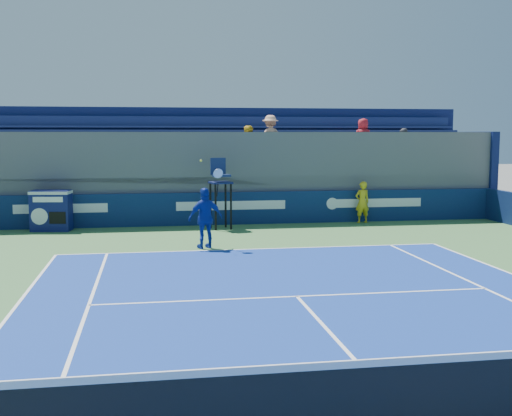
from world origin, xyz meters
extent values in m
imported|color=gold|center=(4.88, 16.72, 0.79)|extent=(0.61, 0.45, 1.55)
cube|color=white|center=(0.00, 11.88, 0.02)|extent=(10.97, 0.07, 0.00)
cube|color=white|center=(0.00, 6.40, 0.02)|extent=(8.23, 0.07, 0.00)
cube|color=black|center=(0.00, 0.00, 0.50)|extent=(11.57, 0.02, 0.92)
cube|color=white|center=(0.00, 0.00, 0.98)|extent=(11.57, 0.03, 0.08)
cube|color=#0D1E4A|center=(0.00, 17.10, 0.60)|extent=(20.40, 0.20, 1.20)
cube|color=white|center=(-6.00, 17.00, 0.72)|extent=(3.20, 0.01, 0.32)
cube|color=white|center=(0.00, 17.00, 0.72)|extent=(4.00, 0.01, 0.32)
cube|color=white|center=(5.50, 17.00, 0.72)|extent=(3.60, 0.01, 0.32)
cylinder|color=white|center=(3.80, 16.99, 0.72)|extent=(0.44, 0.01, 0.44)
cube|color=#101653|center=(-6.26, 16.56, 0.70)|extent=(1.38, 0.87, 1.40)
cube|color=silver|center=(-6.26, 16.56, 1.33)|extent=(1.40, 0.89, 0.10)
cylinder|color=silver|center=(-6.60, 16.25, 0.55)|extent=(0.56, 0.09, 0.56)
cube|color=black|center=(-6.01, 16.17, 0.50)|extent=(0.55, 0.09, 0.40)
cube|color=white|center=(-6.30, 16.21, 1.12)|extent=(0.99, 0.14, 0.18)
cylinder|color=black|center=(-0.70, 15.73, 0.80)|extent=(0.08, 0.08, 1.60)
cylinder|color=black|center=(-0.16, 15.85, 0.80)|extent=(0.08, 0.08, 1.60)
cylinder|color=black|center=(-0.83, 16.27, 0.80)|extent=(0.08, 0.08, 1.60)
cylinder|color=black|center=(-0.28, 16.40, 0.80)|extent=(0.08, 0.08, 1.60)
cube|color=#0E1648|center=(-0.49, 16.06, 1.63)|extent=(0.84, 0.84, 0.06)
cube|color=#14204D|center=(-0.47, 15.96, 1.88)|extent=(0.64, 0.56, 0.08)
cube|color=#14214D|center=(-0.55, 16.31, 2.18)|extent=(0.55, 0.18, 0.60)
imported|color=#122B96|center=(-1.35, 12.28, 0.89)|extent=(1.11, 0.71, 1.76)
cylinder|color=black|center=(-0.99, 12.30, 1.70)|extent=(0.06, 0.16, 0.39)
torus|color=silver|center=(-0.98, 12.23, 2.18)|extent=(0.31, 0.17, 0.29)
cylinder|color=white|center=(-0.98, 12.23, 2.18)|extent=(0.26, 0.13, 0.24)
sphere|color=yellow|center=(-1.47, 12.15, 2.55)|extent=(0.07, 0.07, 0.07)
cube|color=#505055|center=(0.00, 19.00, 1.69)|extent=(20.40, 3.60, 3.38)
cube|color=#505055|center=(0.00, 17.65, 1.48)|extent=(20.40, 0.90, 0.55)
cube|color=#152150|center=(0.00, 17.55, 1.95)|extent=(20.00, 0.45, 0.08)
cube|color=#152150|center=(0.00, 17.80, 2.15)|extent=(20.00, 0.06, 0.45)
cube|color=#505055|center=(0.00, 18.55, 2.02)|extent=(20.40, 0.90, 0.55)
cube|color=#152150|center=(0.00, 18.45, 2.50)|extent=(20.00, 0.45, 0.08)
cube|color=#152150|center=(0.00, 18.70, 2.70)|extent=(20.00, 0.06, 0.45)
cube|color=#505055|center=(0.00, 19.45, 2.58)|extent=(20.40, 0.90, 0.55)
cube|color=#152150|center=(0.00, 19.35, 3.05)|extent=(20.00, 0.45, 0.08)
cube|color=#152150|center=(0.00, 19.60, 3.25)|extent=(20.00, 0.06, 0.45)
cube|color=#505055|center=(0.00, 20.35, 3.13)|extent=(20.40, 0.90, 0.55)
cube|color=#152150|center=(0.00, 20.25, 3.60)|extent=(20.00, 0.45, 0.08)
cube|color=#152150|center=(0.00, 20.50, 3.80)|extent=(20.00, 0.06, 0.45)
cube|color=#0C1647|center=(0.00, 20.95, 2.20)|extent=(20.80, 0.30, 4.40)
cube|color=#0C1647|center=(10.35, 19.00, 1.70)|extent=(0.30, 3.90, 3.40)
imported|color=gold|center=(-6.06, 17.60, 2.57)|extent=(0.79, 0.62, 1.60)
imported|color=silver|center=(-1.92, 17.60, 2.58)|extent=(1.07, 0.65, 1.61)
imported|color=#177F76|center=(1.98, 17.60, 2.52)|extent=(0.93, 0.50, 1.50)
imported|color=#A31720|center=(5.46, 18.50, 3.12)|extent=(0.81, 0.56, 1.61)
imported|color=black|center=(6.76, 17.60, 2.65)|extent=(0.69, 0.50, 1.76)
imported|color=gold|center=(0.68, 17.60, 2.69)|extent=(0.90, 0.71, 1.84)
imported|color=tan|center=(1.72, 18.50, 3.18)|extent=(1.18, 0.77, 1.71)
camera|label=1|loc=(-2.90, -6.02, 3.29)|focal=45.00mm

